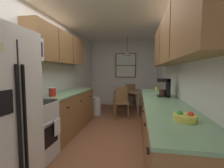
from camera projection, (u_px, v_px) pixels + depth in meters
name	position (u px, v px, depth m)	size (l,w,h in m)	color
ground_plane	(113.00, 128.00, 3.74)	(12.00, 12.00, 0.00)	brown
wall_left	(60.00, 75.00, 3.87)	(0.10, 9.00, 2.55)	silver
wall_right	(173.00, 76.00, 3.41)	(0.10, 9.00, 2.55)	silver
wall_back	(124.00, 74.00, 6.24)	(4.40, 0.10, 2.55)	silver
ceiling_slab	(113.00, 18.00, 3.53)	(4.40, 9.00, 0.08)	white
stove_range	(31.00, 131.00, 2.33)	(0.66, 0.58, 1.10)	silver
microwave_over_range	(20.00, 48.00, 2.25)	(0.39, 0.57, 0.36)	white
counter_left	(68.00, 111.00, 3.59)	(0.64, 1.97, 0.90)	olive
upper_cabinets_left	(60.00, 48.00, 3.45)	(0.33, 2.05, 0.69)	olive
counter_right	(162.00, 127.00, 2.56)	(0.64, 3.32, 0.90)	olive
upper_cabinets_right	(175.00, 38.00, 2.37)	(0.33, 3.00, 0.76)	olive
dining_table	(127.00, 94.00, 5.24)	(0.81, 0.90, 0.72)	brown
dining_chair_near	(122.00, 101.00, 4.62)	(0.44, 0.44, 0.90)	brown
dining_chair_far	(130.00, 94.00, 5.88)	(0.45, 0.45, 0.90)	brown
pendant_light	(127.00, 54.00, 5.13)	(0.27, 0.27, 0.65)	black
back_window	(126.00, 65.00, 6.13)	(0.81, 0.05, 0.96)	brown
trash_bin	(97.00, 106.00, 4.87)	(0.28, 0.28, 0.56)	silver
storage_canister	(52.00, 92.00, 2.91)	(0.13, 0.13, 0.17)	red
dish_towel	(57.00, 127.00, 2.41)	(0.02, 0.16, 0.24)	white
coffee_maker	(165.00, 87.00, 2.85)	(0.22, 0.18, 0.34)	black
mug_by_coffeemaker	(156.00, 89.00, 3.83)	(0.12, 0.08, 0.09)	#E5CC4C
fruit_bowl	(185.00, 117.00, 1.46)	(0.21, 0.21, 0.09)	#E5D14C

